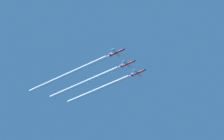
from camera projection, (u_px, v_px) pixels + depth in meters
jet_far_left at (138, 73)px, 379.53m from camera, size 8.55×12.45×2.99m
jet_inner_left at (128, 64)px, 372.06m from camera, size 8.55×12.45×2.99m
jet_center at (117, 52)px, 363.55m from camera, size 8.55×12.45×2.99m
smoke_trail_far_left at (99, 89)px, 393.15m from camera, size 2.44×53.43×2.44m
smoke_trail_inner_left at (85, 82)px, 386.94m from camera, size 2.44×59.39×2.44m
smoke_trail_center at (69, 74)px, 380.09m from camera, size 2.44×67.25×2.44m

